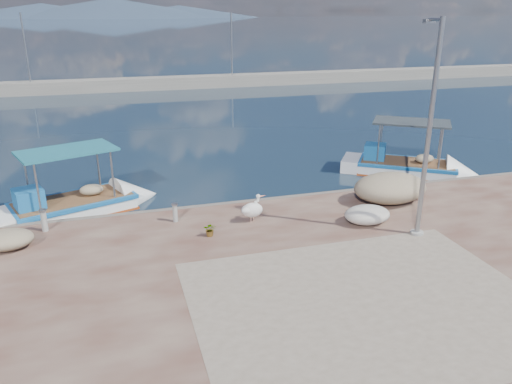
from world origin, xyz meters
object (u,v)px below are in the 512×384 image
at_px(pelican, 253,209).
at_px(lamp_post, 428,139).
at_px(bollard_near, 175,212).
at_px(boat_left, 73,208).
at_px(boat_right, 405,169).

distance_m(pelican, lamp_post, 6.35).
distance_m(lamp_post, bollard_near, 8.93).
distance_m(boat_left, pelican, 7.48).
distance_m(boat_right, pelican, 10.44).
bearing_deg(bollard_near, boat_left, 140.17).
relative_size(lamp_post, bollard_near, 10.11).
distance_m(boat_right, bollard_near, 12.60).
bearing_deg(boat_left, boat_right, -16.93).
xyz_separation_m(boat_left, pelican, (6.37, -3.87, 0.72)).
bearing_deg(pelican, bollard_near, 140.78).
bearing_deg(boat_right, lamp_post, -85.57).
relative_size(boat_left, boat_right, 1.04).
height_order(lamp_post, bollard_near, lamp_post).
distance_m(boat_left, boat_right, 15.67).
bearing_deg(lamp_post, boat_left, 150.48).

